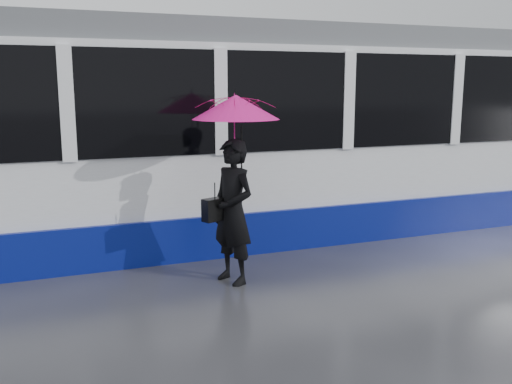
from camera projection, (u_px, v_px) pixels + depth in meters
name	position (u px, v px, depth m)	size (l,w,h in m)	color
ground	(256.00, 286.00, 7.01)	(90.00, 90.00, 0.00)	#28282D
rails	(201.00, 236.00, 9.30)	(34.00, 1.51, 0.02)	#3F3D38
tram	(336.00, 132.00, 9.89)	(26.00, 2.56, 3.35)	white
woman	(233.00, 212.00, 7.01)	(0.66, 0.43, 1.80)	black
umbrella	(236.00, 124.00, 6.83)	(1.37, 1.37, 1.21)	#E61374
handbag	(215.00, 209.00, 6.94)	(0.35, 0.25, 0.46)	black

